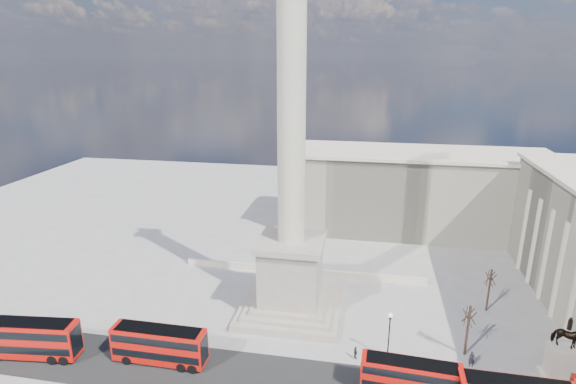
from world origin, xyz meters
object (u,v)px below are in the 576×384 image
(victorian_lamp, at_px, (389,332))
(equestrian_statue, at_px, (563,358))
(nelsons_column, at_px, (291,225))
(pedestrian_standing, at_px, (505,380))
(red_bus_e, at_px, (30,338))
(pedestrian_walking, at_px, (472,359))
(red_bus_b, at_px, (411,378))
(pedestrian_crossing, at_px, (355,353))
(red_bus_a, at_px, (160,345))

(victorian_lamp, height_order, equestrian_statue, equestrian_statue)
(nelsons_column, height_order, pedestrian_standing, nelsons_column)
(red_bus_e, bearing_deg, pedestrian_walking, 2.40)
(nelsons_column, xyz_separation_m, red_bus_b, (15.45, -14.40, -10.71))
(red_bus_b, distance_m, pedestrian_crossing, 8.00)
(red_bus_b, distance_m, victorian_lamp, 6.43)
(pedestrian_crossing, bearing_deg, pedestrian_standing, -123.05)
(red_bus_b, xyz_separation_m, pedestrian_crossing, (-5.96, 5.15, -1.39))
(red_bus_a, distance_m, red_bus_b, 28.55)
(pedestrian_standing, bearing_deg, pedestrian_crossing, -33.79)
(victorian_lamp, bearing_deg, red_bus_b, -69.71)
(red_bus_e, relative_size, pedestrian_crossing, 7.39)
(red_bus_a, relative_size, equestrian_statue, 1.42)
(red_bus_e, relative_size, pedestrian_walking, 6.15)
(equestrian_statue, xyz_separation_m, pedestrian_walking, (-9.28, 0.45, -1.75))
(pedestrian_walking, height_order, pedestrian_crossing, pedestrian_walking)
(red_bus_a, xyz_separation_m, pedestrian_walking, (35.95, 5.85, -1.40))
(red_bus_a, xyz_separation_m, pedestrian_standing, (38.84, 2.98, -1.49))
(pedestrian_walking, bearing_deg, red_bus_b, -132.69)
(nelsons_column, bearing_deg, red_bus_a, -132.89)
(equestrian_statue, relative_size, pedestrian_crossing, 4.87)
(pedestrian_walking, relative_size, pedestrian_standing, 1.11)
(pedestrian_walking, relative_size, pedestrian_crossing, 1.20)
(nelsons_column, height_order, pedestrian_walking, nelsons_column)
(victorian_lamp, xyz_separation_m, pedestrian_crossing, (-3.78, -0.74, -2.79))
(red_bus_b, height_order, equestrian_statue, equestrian_statue)
(equestrian_statue, height_order, pedestrian_standing, equestrian_statue)
(nelsons_column, xyz_separation_m, pedestrian_crossing, (9.49, -9.26, -12.11))
(pedestrian_crossing, bearing_deg, pedestrian_walking, -112.19)
(red_bus_a, bearing_deg, pedestrian_walking, 9.55)
(pedestrian_standing, bearing_deg, red_bus_e, -22.19)
(red_bus_a, distance_m, pedestrian_standing, 38.99)
(red_bus_b, bearing_deg, pedestrian_standing, 21.12)
(nelsons_column, xyz_separation_m, victorian_lamp, (13.27, -8.52, -9.32))
(victorian_lamp, height_order, pedestrian_standing, victorian_lamp)
(victorian_lamp, xyz_separation_m, pedestrian_walking, (9.58, 0.27, -2.63))
(victorian_lamp, bearing_deg, equestrian_statue, -0.56)
(red_bus_e, bearing_deg, red_bus_b, -4.07)
(nelsons_column, distance_m, equestrian_statue, 34.82)
(red_bus_e, distance_m, pedestrian_crossing, 38.93)
(equestrian_statue, relative_size, pedestrian_walking, 4.06)
(pedestrian_walking, bearing_deg, red_bus_a, -163.17)
(victorian_lamp, relative_size, pedestrian_crossing, 3.78)
(red_bus_b, bearing_deg, pedestrian_walking, 43.20)
(red_bus_a, height_order, red_bus_b, red_bus_a)
(red_bus_b, relative_size, pedestrian_standing, 5.97)
(red_bus_b, relative_size, equestrian_statue, 1.33)
(pedestrian_walking, bearing_deg, pedestrian_standing, -37.22)
(victorian_lamp, bearing_deg, nelsons_column, 147.31)
(victorian_lamp, bearing_deg, pedestrian_crossing, -168.95)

